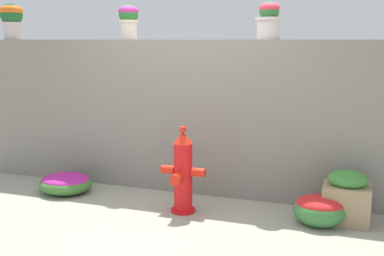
{
  "coord_description": "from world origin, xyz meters",
  "views": [
    {
      "loc": [
        1.82,
        -4.34,
        1.78
      ],
      "look_at": [
        0.04,
        0.73,
        0.79
      ],
      "focal_mm": 44.96,
      "sensor_mm": 36.0,
      "label": 1
    }
  ],
  "objects_px": {
    "fire_hydrant": "(183,174)",
    "potted_plant_1": "(129,18)",
    "potted_plant_2": "(269,19)",
    "flower_bush_left": "(66,182)",
    "flower_bush_right": "(319,209)",
    "planter_box": "(347,198)",
    "potted_plant_0": "(12,17)"
  },
  "relations": [
    {
      "from": "potted_plant_2",
      "to": "potted_plant_0",
      "type": "bearing_deg",
      "value": 179.79
    },
    {
      "from": "potted_plant_2",
      "to": "flower_bush_left",
      "type": "height_order",
      "value": "potted_plant_2"
    },
    {
      "from": "fire_hydrant",
      "to": "planter_box",
      "type": "xyz_separation_m",
      "value": [
        1.62,
        0.25,
        -0.16
      ]
    },
    {
      "from": "potted_plant_1",
      "to": "flower_bush_right",
      "type": "height_order",
      "value": "potted_plant_1"
    },
    {
      "from": "potted_plant_0",
      "to": "potted_plant_2",
      "type": "distance_m",
      "value": 3.38
    },
    {
      "from": "potted_plant_0",
      "to": "flower_bush_right",
      "type": "relative_size",
      "value": 0.91
    },
    {
      "from": "potted_plant_1",
      "to": "fire_hydrant",
      "type": "xyz_separation_m",
      "value": [
        0.99,
        -0.81,
        -1.62
      ]
    },
    {
      "from": "flower_bush_left",
      "to": "planter_box",
      "type": "xyz_separation_m",
      "value": [
        3.16,
        0.1,
        0.13
      ]
    },
    {
      "from": "planter_box",
      "to": "fire_hydrant",
      "type": "bearing_deg",
      "value": -171.08
    },
    {
      "from": "potted_plant_1",
      "to": "fire_hydrant",
      "type": "height_order",
      "value": "potted_plant_1"
    },
    {
      "from": "flower_bush_left",
      "to": "potted_plant_2",
      "type": "bearing_deg",
      "value": 15.02
    },
    {
      "from": "potted_plant_1",
      "to": "potted_plant_2",
      "type": "xyz_separation_m",
      "value": [
        1.7,
        -0.05,
        -0.04
      ]
    },
    {
      "from": "fire_hydrant",
      "to": "potted_plant_1",
      "type": "bearing_deg",
      "value": 140.82
    },
    {
      "from": "potted_plant_2",
      "to": "planter_box",
      "type": "height_order",
      "value": "potted_plant_2"
    },
    {
      "from": "potted_plant_2",
      "to": "flower_bush_right",
      "type": "bearing_deg",
      "value": -43.62
    },
    {
      "from": "flower_bush_right",
      "to": "fire_hydrant",
      "type": "bearing_deg",
      "value": -174.98
    },
    {
      "from": "potted_plant_0",
      "to": "flower_bush_right",
      "type": "bearing_deg",
      "value": -9.07
    },
    {
      "from": "potted_plant_1",
      "to": "flower_bush_right",
      "type": "distance_m",
      "value": 3.1
    },
    {
      "from": "potted_plant_1",
      "to": "flower_bush_left",
      "type": "bearing_deg",
      "value": -129.78
    },
    {
      "from": "flower_bush_left",
      "to": "planter_box",
      "type": "height_order",
      "value": "planter_box"
    },
    {
      "from": "fire_hydrant",
      "to": "flower_bush_right",
      "type": "distance_m",
      "value": 1.41
    },
    {
      "from": "flower_bush_left",
      "to": "flower_bush_right",
      "type": "distance_m",
      "value": 2.91
    },
    {
      "from": "potted_plant_0",
      "to": "flower_bush_left",
      "type": "relative_size",
      "value": 0.73
    },
    {
      "from": "potted_plant_1",
      "to": "fire_hydrant",
      "type": "distance_m",
      "value": 2.06
    },
    {
      "from": "potted_plant_2",
      "to": "flower_bush_left",
      "type": "xyz_separation_m",
      "value": [
        -2.25,
        -0.6,
        -1.88
      ]
    },
    {
      "from": "flower_bush_right",
      "to": "planter_box",
      "type": "height_order",
      "value": "planter_box"
    },
    {
      "from": "flower_bush_right",
      "to": "flower_bush_left",
      "type": "bearing_deg",
      "value": 179.43
    },
    {
      "from": "potted_plant_2",
      "to": "fire_hydrant",
      "type": "distance_m",
      "value": 1.9
    },
    {
      "from": "flower_bush_right",
      "to": "planter_box",
      "type": "bearing_deg",
      "value": 28.73
    },
    {
      "from": "potted_plant_2",
      "to": "planter_box",
      "type": "distance_m",
      "value": 2.03
    },
    {
      "from": "potted_plant_2",
      "to": "potted_plant_1",
      "type": "bearing_deg",
      "value": 178.23
    },
    {
      "from": "fire_hydrant",
      "to": "flower_bush_right",
      "type": "bearing_deg",
      "value": 5.02
    }
  ]
}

